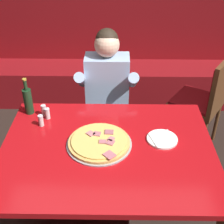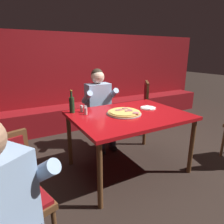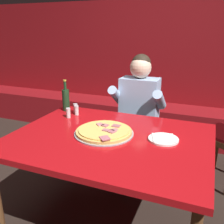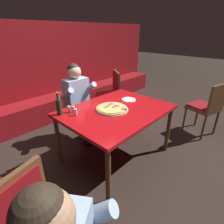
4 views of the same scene
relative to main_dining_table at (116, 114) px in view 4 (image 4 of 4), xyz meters
name	(u,v)px [view 4 (image 4 of 4)]	position (x,y,z in m)	size (l,w,h in m)	color
ground_plane	(116,155)	(0.00, 0.00, -0.70)	(24.00, 24.00, 0.00)	black
booth_wall_panel	(38,72)	(0.00, 2.18, 0.25)	(6.80, 0.16, 1.90)	maroon
booth_bench	(51,108)	(0.00, 1.86, -0.47)	(6.46, 0.48, 0.46)	maroon
main_dining_table	(116,114)	(0.00, 0.00, 0.00)	(1.41, 1.07, 0.77)	brown
pizza	(112,108)	(-0.06, 0.03, 0.09)	(0.44, 0.44, 0.05)	#9E9EA3
plate_white_paper	(129,100)	(0.37, 0.08, 0.08)	(0.21, 0.21, 0.02)	white
beer_bottle	(59,106)	(-0.61, 0.40, 0.18)	(0.07, 0.07, 0.29)	#19381E
shaker_red_pepper_flakes	(69,110)	(-0.49, 0.37, 0.11)	(0.04, 0.04, 0.09)	silver
shaker_oregano	(73,110)	(-0.45, 0.33, 0.11)	(0.04, 0.04, 0.09)	silver
shaker_parmesan	(76,112)	(-0.48, 0.24, 0.11)	(0.04, 0.04, 0.09)	silver
diner_seated_blue_shirt	(80,100)	(-0.03, 0.77, 0.01)	(0.53, 0.53, 1.27)	black
dining_chair_far_right	(208,105)	(1.53, -0.73, -0.13)	(0.54, 0.54, 0.96)	brown
dining_chair_near_left	(111,92)	(0.90, 0.97, -0.12)	(0.61, 0.61, 0.99)	brown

